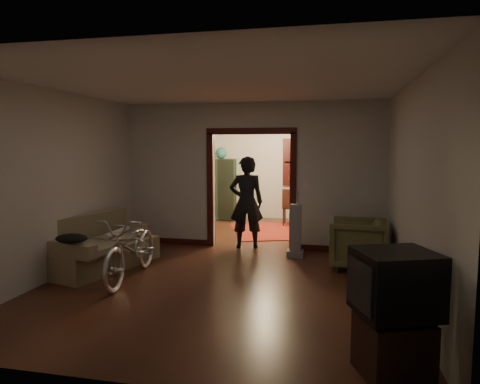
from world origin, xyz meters
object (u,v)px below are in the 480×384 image
(sofa, at_px, (103,242))
(armchair, at_px, (358,244))
(bicycle, at_px, (132,247))
(person, at_px, (246,202))
(desk, at_px, (311,210))
(locker, at_px, (221,189))

(sofa, distance_m, armchair, 4.14)
(bicycle, height_order, person, person)
(sofa, bearing_deg, armchair, 26.81)
(person, bearing_deg, desk, -125.15)
(person, relative_size, desk, 2.00)
(sofa, distance_m, locker, 4.97)
(bicycle, distance_m, locker, 5.37)
(sofa, relative_size, bicycle, 1.02)
(desk, bearing_deg, armchair, -69.77)
(sofa, distance_m, bicycle, 0.86)
(sofa, xyz_separation_m, bicycle, (0.74, -0.45, 0.05))
(sofa, bearing_deg, bicycle, -16.38)
(armchair, bearing_deg, locker, -135.73)
(armchair, bearing_deg, person, -111.37)
(bicycle, xyz_separation_m, armchair, (3.32, 1.30, -0.08))
(person, bearing_deg, locker, -82.09)
(armchair, relative_size, locker, 0.54)
(person, bearing_deg, bicycle, 45.86)
(bicycle, relative_size, locker, 1.12)
(locker, height_order, desk, locker)
(locker, bearing_deg, desk, -13.24)
(sofa, bearing_deg, desk, 72.38)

